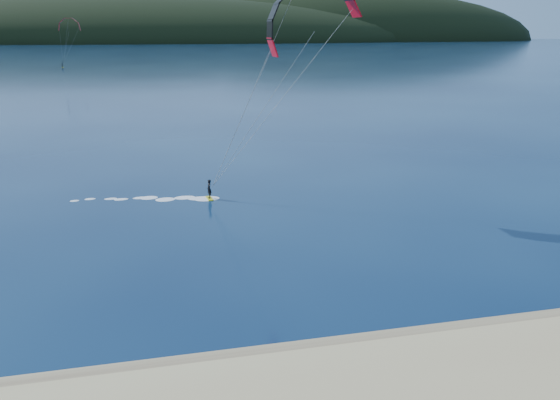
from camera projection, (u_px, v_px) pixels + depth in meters
name	position (u px, v px, depth m)	size (l,w,h in m)	color
wet_sand	(274.00, 362.00, 21.36)	(220.00, 2.50, 0.10)	#846B4D
headland	(157.00, 42.00, 711.59)	(1200.00, 310.00, 140.00)	black
kitesurfer_near	(306.00, 41.00, 37.30)	(21.65, 6.29, 15.63)	gold
kitesurfer_far	(69.00, 29.00, 190.36)	(8.68, 7.33, 15.37)	gold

